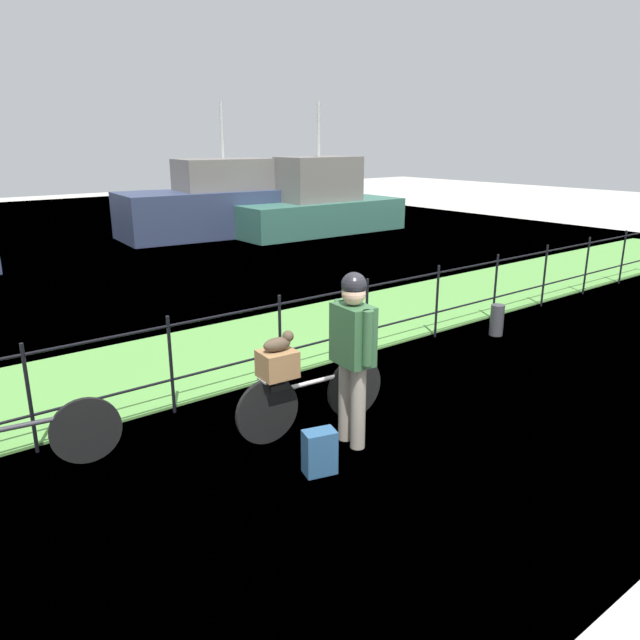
{
  "coord_description": "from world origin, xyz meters",
  "views": [
    {
      "loc": [
        -4.49,
        -3.56,
        2.82
      ],
      "look_at": [
        -0.57,
        1.44,
        0.9
      ],
      "focal_mm": 33.82,
      "sensor_mm": 36.0,
      "label": 1
    }
  ],
  "objects_px": {
    "moored_boat_mid": "(225,206)",
    "wooden_crate": "(277,364)",
    "bicycle_main": "(311,397)",
    "cyclist_person": "(353,345)",
    "backpack_on_paving": "(320,452)",
    "bicycle_parked": "(20,443)",
    "mooring_bollard": "(497,320)",
    "terrier_dog": "(279,343)",
    "moored_boat_far": "(319,206)"
  },
  "relations": [
    {
      "from": "bicycle_main",
      "to": "moored_boat_mid",
      "type": "relative_size",
      "value": 0.26
    },
    {
      "from": "backpack_on_paving",
      "to": "mooring_bollard",
      "type": "relative_size",
      "value": 0.86
    },
    {
      "from": "terrier_dog",
      "to": "moored_boat_mid",
      "type": "distance_m",
      "value": 13.42
    },
    {
      "from": "cyclist_person",
      "to": "mooring_bollard",
      "type": "height_order",
      "value": "cyclist_person"
    },
    {
      "from": "mooring_bollard",
      "to": "moored_boat_far",
      "type": "height_order",
      "value": "moored_boat_far"
    },
    {
      "from": "wooden_crate",
      "to": "terrier_dog",
      "type": "distance_m",
      "value": 0.21
    },
    {
      "from": "bicycle_main",
      "to": "bicycle_parked",
      "type": "height_order",
      "value": "bicycle_main"
    },
    {
      "from": "bicycle_main",
      "to": "backpack_on_paving",
      "type": "bearing_deg",
      "value": -122.41
    },
    {
      "from": "terrier_dog",
      "to": "moored_boat_mid",
      "type": "bearing_deg",
      "value": 62.58
    },
    {
      "from": "wooden_crate",
      "to": "moored_boat_mid",
      "type": "distance_m",
      "value": 13.43
    },
    {
      "from": "bicycle_main",
      "to": "moored_boat_far",
      "type": "height_order",
      "value": "moored_boat_far"
    },
    {
      "from": "moored_boat_far",
      "to": "moored_boat_mid",
      "type": "bearing_deg",
      "value": 148.53
    },
    {
      "from": "bicycle_main",
      "to": "moored_boat_far",
      "type": "distance_m",
      "value": 13.34
    },
    {
      "from": "wooden_crate",
      "to": "terrier_dog",
      "type": "xyz_separation_m",
      "value": [
        0.02,
        -0.0,
        0.21
      ]
    },
    {
      "from": "bicycle_main",
      "to": "mooring_bollard",
      "type": "distance_m",
      "value": 4.08
    },
    {
      "from": "wooden_crate",
      "to": "mooring_bollard",
      "type": "xyz_separation_m",
      "value": [
        4.39,
        0.69,
        -0.55
      ]
    },
    {
      "from": "bicycle_parked",
      "to": "wooden_crate",
      "type": "bearing_deg",
      "value": -20.35
    },
    {
      "from": "bicycle_main",
      "to": "backpack_on_paving",
      "type": "relative_size",
      "value": 4.21
    },
    {
      "from": "bicycle_main",
      "to": "cyclist_person",
      "type": "distance_m",
      "value": 0.81
    },
    {
      "from": "bicycle_main",
      "to": "moored_boat_mid",
      "type": "bearing_deg",
      "value": 63.98
    },
    {
      "from": "mooring_bollard",
      "to": "moored_boat_mid",
      "type": "xyz_separation_m",
      "value": [
        1.81,
        11.23,
        0.63
      ]
    },
    {
      "from": "backpack_on_paving",
      "to": "bicycle_parked",
      "type": "distance_m",
      "value": 2.57
    },
    {
      "from": "bicycle_parked",
      "to": "moored_boat_mid",
      "type": "xyz_separation_m",
      "value": [
        8.34,
        11.12,
        0.53
      ]
    },
    {
      "from": "moored_boat_mid",
      "to": "wooden_crate",
      "type": "bearing_deg",
      "value": -117.52
    },
    {
      "from": "wooden_crate",
      "to": "bicycle_parked",
      "type": "bearing_deg",
      "value": 159.65
    },
    {
      "from": "bicycle_main",
      "to": "moored_boat_far",
      "type": "xyz_separation_m",
      "value": [
        8.27,
        10.45,
        0.48
      ]
    },
    {
      "from": "backpack_on_paving",
      "to": "bicycle_parked",
      "type": "bearing_deg",
      "value": -20.59
    },
    {
      "from": "wooden_crate",
      "to": "bicycle_main",
      "type": "bearing_deg",
      "value": -4.83
    },
    {
      "from": "terrier_dog",
      "to": "mooring_bollard",
      "type": "height_order",
      "value": "terrier_dog"
    },
    {
      "from": "wooden_crate",
      "to": "cyclist_person",
      "type": "xyz_separation_m",
      "value": [
        0.51,
        -0.49,
        0.22
      ]
    },
    {
      "from": "cyclist_person",
      "to": "moored_boat_mid",
      "type": "bearing_deg",
      "value": 65.32
    },
    {
      "from": "mooring_bollard",
      "to": "moored_boat_mid",
      "type": "distance_m",
      "value": 11.39
    },
    {
      "from": "cyclist_person",
      "to": "moored_boat_mid",
      "type": "distance_m",
      "value": 13.66
    },
    {
      "from": "backpack_on_paving",
      "to": "moored_boat_far",
      "type": "xyz_separation_m",
      "value": [
        8.71,
        11.15,
        0.63
      ]
    },
    {
      "from": "terrier_dog",
      "to": "backpack_on_paving",
      "type": "xyz_separation_m",
      "value": [
        -0.09,
        -0.73,
        -0.79
      ]
    },
    {
      "from": "bicycle_main",
      "to": "mooring_bollard",
      "type": "xyz_separation_m",
      "value": [
        4.02,
        0.72,
        -0.11
      ]
    },
    {
      "from": "bicycle_main",
      "to": "wooden_crate",
      "type": "relative_size",
      "value": 5.02
    },
    {
      "from": "bicycle_parked",
      "to": "terrier_dog",
      "type": "bearing_deg",
      "value": -20.18
    },
    {
      "from": "terrier_dog",
      "to": "moored_boat_far",
      "type": "relative_size",
      "value": 0.06
    },
    {
      "from": "wooden_crate",
      "to": "bicycle_parked",
      "type": "relative_size",
      "value": 0.2
    },
    {
      "from": "moored_boat_mid",
      "to": "bicycle_main",
      "type": "bearing_deg",
      "value": -116.02
    },
    {
      "from": "moored_boat_far",
      "to": "terrier_dog",
      "type": "bearing_deg",
      "value": -129.59
    },
    {
      "from": "backpack_on_paving",
      "to": "bicycle_parked",
      "type": "relative_size",
      "value": 0.24
    },
    {
      "from": "terrier_dog",
      "to": "moored_boat_mid",
      "type": "xyz_separation_m",
      "value": [
        6.18,
        11.92,
        -0.13
      ]
    },
    {
      "from": "bicycle_main",
      "to": "wooden_crate",
      "type": "bearing_deg",
      "value": 175.17
    },
    {
      "from": "cyclist_person",
      "to": "moored_boat_far",
      "type": "xyz_separation_m",
      "value": [
        8.14,
        10.92,
        -0.18
      ]
    },
    {
      "from": "terrier_dog",
      "to": "mooring_bollard",
      "type": "xyz_separation_m",
      "value": [
        4.37,
        0.69,
        -0.76
      ]
    },
    {
      "from": "wooden_crate",
      "to": "terrier_dog",
      "type": "relative_size",
      "value": 1.05
    },
    {
      "from": "mooring_bollard",
      "to": "bicycle_parked",
      "type": "height_order",
      "value": "bicycle_parked"
    },
    {
      "from": "bicycle_main",
      "to": "moored_boat_mid",
      "type": "distance_m",
      "value": 13.3
    }
  ]
}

